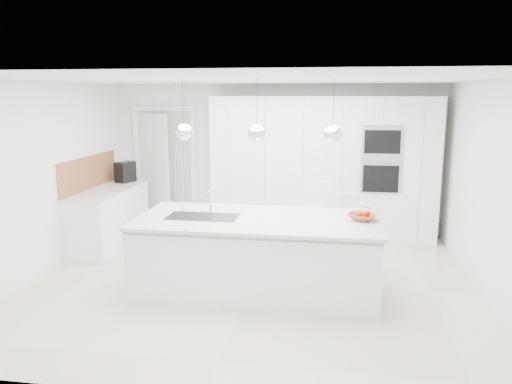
# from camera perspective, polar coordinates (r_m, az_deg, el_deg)

# --- Properties ---
(floor) EXTENTS (5.50, 5.50, 0.00)m
(floor) POSITION_cam_1_polar(r_m,az_deg,el_deg) (6.40, -0.42, -10.22)
(floor) COLOR beige
(floor) RESTS_ON ground
(wall_back) EXTENTS (5.50, 0.00, 5.50)m
(wall_back) POSITION_cam_1_polar(r_m,az_deg,el_deg) (8.51, 2.26, 3.80)
(wall_back) COLOR white
(wall_back) RESTS_ON ground
(wall_left) EXTENTS (0.00, 5.00, 5.00)m
(wall_left) POSITION_cam_1_polar(r_m,az_deg,el_deg) (7.04, -23.13, 1.39)
(wall_left) COLOR white
(wall_left) RESTS_ON ground
(ceiling) EXTENTS (5.50, 5.50, 0.00)m
(ceiling) POSITION_cam_1_polar(r_m,az_deg,el_deg) (5.97, -0.45, 12.75)
(ceiling) COLOR white
(ceiling) RESTS_ON wall_back
(tall_cabinets) EXTENTS (3.60, 0.60, 2.30)m
(tall_cabinets) POSITION_cam_1_polar(r_m,az_deg,el_deg) (8.18, 7.60, 2.71)
(tall_cabinets) COLOR white
(tall_cabinets) RESTS_ON floor
(oven_stack) EXTENTS (0.62, 0.04, 1.05)m
(oven_stack) POSITION_cam_1_polar(r_m,az_deg,el_deg) (7.88, 14.16, 3.62)
(oven_stack) COLOR #A5A5A8
(oven_stack) RESTS_ON tall_cabinets
(doorway_frame) EXTENTS (1.11, 0.08, 2.13)m
(doorway_frame) POSITION_cam_1_polar(r_m,az_deg,el_deg) (8.94, -10.30, 2.53)
(doorway_frame) COLOR white
(doorway_frame) RESTS_ON floor
(hallway_door) EXTENTS (0.76, 0.38, 2.00)m
(hallway_door) POSITION_cam_1_polar(r_m,az_deg,el_deg) (8.98, -11.91, 2.38)
(hallway_door) COLOR white
(hallway_door) RESTS_ON floor
(radiator) EXTENTS (0.32, 0.04, 1.40)m
(radiator) POSITION_cam_1_polar(r_m,az_deg,el_deg) (8.86, -8.32, 1.37)
(radiator) COLOR white
(radiator) RESTS_ON floor
(left_base_cabinets) EXTENTS (0.60, 1.80, 0.86)m
(left_base_cabinets) POSITION_cam_1_polar(r_m,az_deg,el_deg) (8.09, -16.43, -2.94)
(left_base_cabinets) COLOR white
(left_base_cabinets) RESTS_ON floor
(left_worktop) EXTENTS (0.62, 1.82, 0.04)m
(left_worktop) POSITION_cam_1_polar(r_m,az_deg,el_deg) (7.99, -16.60, 0.19)
(left_worktop) COLOR silver
(left_worktop) RESTS_ON left_base_cabinets
(oak_backsplash) EXTENTS (0.02, 1.80, 0.50)m
(oak_backsplash) POSITION_cam_1_polar(r_m,az_deg,el_deg) (8.08, -18.56, 2.13)
(oak_backsplash) COLOR #9D603A
(oak_backsplash) RESTS_ON wall_left
(island_base) EXTENTS (2.80, 1.20, 0.86)m
(island_base) POSITION_cam_1_polar(r_m,az_deg,el_deg) (5.96, 0.07, -7.46)
(island_base) COLOR white
(island_base) RESTS_ON floor
(island_worktop) EXTENTS (2.84, 1.40, 0.04)m
(island_worktop) POSITION_cam_1_polar(r_m,az_deg,el_deg) (5.88, 0.15, -3.15)
(island_worktop) COLOR silver
(island_worktop) RESTS_ON island_base
(island_sink) EXTENTS (0.84, 0.44, 0.18)m
(island_sink) POSITION_cam_1_polar(r_m,az_deg,el_deg) (5.98, -6.11, -3.57)
(island_sink) COLOR #3F3F42
(island_sink) RESTS_ON island_worktop
(island_tap) EXTENTS (0.02, 0.02, 0.30)m
(island_tap) POSITION_cam_1_polar(r_m,az_deg,el_deg) (6.10, -5.22, -1.04)
(island_tap) COLOR white
(island_tap) RESTS_ON island_worktop
(pendant_left) EXTENTS (0.20, 0.20, 0.20)m
(pendant_left) POSITION_cam_1_polar(r_m,az_deg,el_deg) (5.86, -8.23, 6.80)
(pendant_left) COLOR white
(pendant_left) RESTS_ON ceiling
(pendant_mid) EXTENTS (0.20, 0.20, 0.20)m
(pendant_mid) POSITION_cam_1_polar(r_m,az_deg,el_deg) (5.67, 0.08, 6.77)
(pendant_mid) COLOR white
(pendant_mid) RESTS_ON ceiling
(pendant_right) EXTENTS (0.20, 0.20, 0.20)m
(pendant_right) POSITION_cam_1_polar(r_m,az_deg,el_deg) (5.60, 8.76, 6.59)
(pendant_right) COLOR white
(pendant_right) RESTS_ON ceiling
(fruit_bowl) EXTENTS (0.43, 0.43, 0.08)m
(fruit_bowl) POSITION_cam_1_polar(r_m,az_deg,el_deg) (5.89, 12.09, -2.78)
(fruit_bowl) COLOR #9D603A
(fruit_bowl) RESTS_ON island_worktop
(espresso_machine) EXTENTS (0.30, 0.37, 0.34)m
(espresso_machine) POSITION_cam_1_polar(r_m,az_deg,el_deg) (8.54, -14.71, 2.24)
(espresso_machine) COLOR black
(espresso_machine) RESTS_ON left_worktop
(bar_stool_left) EXTENTS (0.42, 0.56, 1.17)m
(bar_stool_left) POSITION_cam_1_polar(r_m,az_deg,el_deg) (6.79, 6.65, -3.85)
(bar_stool_left) COLOR white
(bar_stool_left) RESTS_ON floor
(bar_stool_right) EXTENTS (0.45, 0.54, 1.01)m
(bar_stool_right) POSITION_cam_1_polar(r_m,az_deg,el_deg) (6.84, 10.38, -4.57)
(bar_stool_right) COLOR white
(bar_stool_right) RESTS_ON floor
(apple_a) EXTENTS (0.07, 0.07, 0.07)m
(apple_a) POSITION_cam_1_polar(r_m,az_deg,el_deg) (5.86, 11.79, -2.58)
(apple_a) COLOR #A30C01
(apple_a) RESTS_ON fruit_bowl
(apple_b) EXTENTS (0.08, 0.08, 0.08)m
(apple_b) POSITION_cam_1_polar(r_m,az_deg,el_deg) (5.89, 12.56, -2.50)
(apple_b) COLOR #A30C01
(apple_b) RESTS_ON fruit_bowl
(banana_bunch) EXTENTS (0.22, 0.16, 0.20)m
(banana_bunch) POSITION_cam_1_polar(r_m,az_deg,el_deg) (5.90, 12.27, -2.07)
(banana_bunch) COLOR yellow
(banana_bunch) RESTS_ON fruit_bowl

